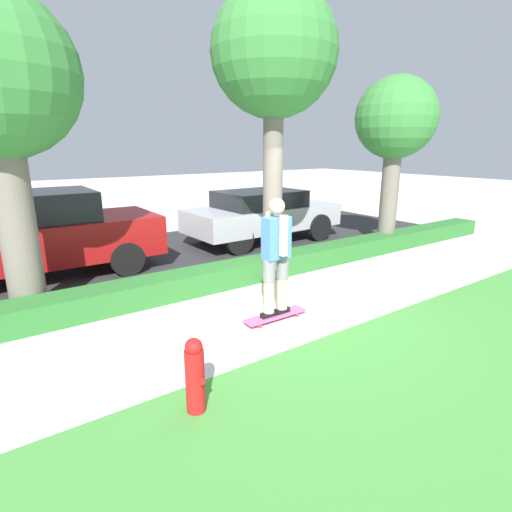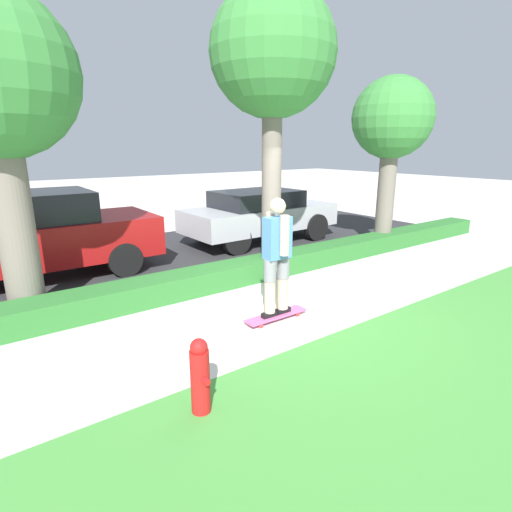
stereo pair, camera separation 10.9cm
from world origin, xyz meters
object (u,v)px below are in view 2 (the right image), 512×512
object	(u,v)px
skateboard	(276,315)
parked_car_middle	(260,214)
parked_car_front	(35,235)
tree_far	(392,123)
skater_person	(277,255)
tree_mid	(273,58)
fire_hydrant	(200,376)

from	to	relation	value
skateboard	parked_car_middle	xyz separation A→B (m)	(2.84, 4.28, 0.69)
skateboard	parked_car_front	bearing A→B (deg)	120.62
skateboard	tree_far	size ratio (longest dim) A/B	0.25
skateboard	skater_person	size ratio (longest dim) A/B	0.59
tree_far	parked_car_middle	xyz separation A→B (m)	(-2.22, 2.33, -2.29)
parked_car_middle	parked_car_front	bearing A→B (deg)	178.03
skater_person	tree_mid	world-z (taller)	tree_mid
tree_far	parked_car_middle	bearing A→B (deg)	133.53
parked_car_front	skater_person	bearing A→B (deg)	-59.46
fire_hydrant	tree_mid	bearing A→B (deg)	42.96
skateboard	tree_mid	bearing A→B (deg)	54.55
tree_far	fire_hydrant	size ratio (longest dim) A/B	5.27
fire_hydrant	parked_car_middle	bearing A→B (deg)	49.25
skateboard	tree_mid	xyz separation A→B (m)	(1.16, 1.63, 3.90)
skater_person	parked_car_front	size ratio (longest dim) A/B	0.39
skater_person	tree_far	distance (m)	5.79
tree_far	parked_car_front	size ratio (longest dim) A/B	0.93
parked_car_middle	tree_far	bearing A→B (deg)	-48.51
skater_person	fire_hydrant	world-z (taller)	skater_person
tree_mid	fire_hydrant	xyz separation A→B (m)	(-3.09, -2.88, -3.57)
parked_car_middle	fire_hydrant	world-z (taller)	parked_car_middle
tree_far	parked_car_middle	world-z (taller)	tree_far
parked_car_front	fire_hydrant	xyz separation A→B (m)	(0.60, -5.53, -0.48)
skateboard	fire_hydrant	distance (m)	2.33
parked_car_front	tree_mid	bearing A→B (deg)	-35.77
skateboard	tree_far	world-z (taller)	tree_far
skater_person	parked_car_middle	xyz separation A→B (m)	(2.84, 4.28, -0.26)
skateboard	parked_car_middle	size ratio (longest dim) A/B	0.24
tree_mid	tree_far	xyz separation A→B (m)	(3.90, 0.32, -0.92)
skater_person	tree_mid	xyz separation A→B (m)	(1.16, 1.63, 2.96)
skateboard	parked_car_front	xyz separation A→B (m)	(-2.53, 4.28, 0.80)
skater_person	parked_car_front	world-z (taller)	skater_person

